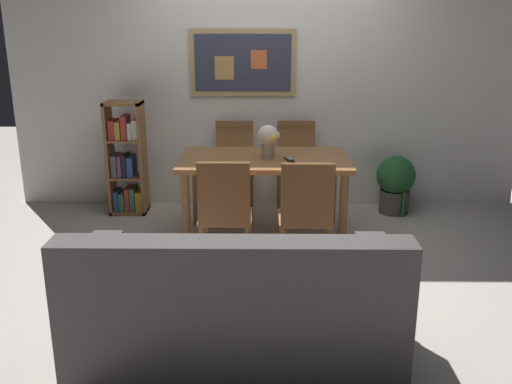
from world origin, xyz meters
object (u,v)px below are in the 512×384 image
at_px(dining_chair_near_right, 306,209).
at_px(potted_ivy, 395,182).
at_px(dining_chair_far_left, 234,159).
at_px(bookshelf, 127,162).
at_px(dining_table, 265,168).
at_px(flower_vase, 269,139).
at_px(dining_chair_near_left, 225,208).
at_px(tv_remote, 289,159).
at_px(leather_couch, 235,312).
at_px(dining_chair_far_right, 296,159).

distance_m(dining_chair_near_right, potted_ivy, 1.84).
bearing_deg(dining_chair_near_right, dining_chair_far_left, 111.17).
relative_size(dining_chair_near_right, dining_chair_far_left, 1.00).
bearing_deg(bookshelf, dining_table, -27.00).
xyz_separation_m(bookshelf, flower_vase, (1.41, -0.71, 0.38)).
xyz_separation_m(dining_chair_near_left, tv_remote, (0.51, 0.65, 0.22)).
distance_m(potted_ivy, flower_vase, 1.59).
distance_m(dining_chair_far_left, leather_couch, 2.71).
xyz_separation_m(dining_chair_far_left, potted_ivy, (1.62, -0.05, -0.22)).
bearing_deg(tv_remote, flower_vase, 148.13).
xyz_separation_m(dining_chair_far_left, leather_couch, (0.13, -2.70, -0.23)).
height_order(dining_table, dining_chair_near_right, dining_chair_near_right).
bearing_deg(bookshelf, dining_chair_far_left, 3.76).
height_order(dining_chair_far_right, dining_chair_near_right, same).
height_order(dining_chair_far_right, tv_remote, dining_chair_far_right).
bearing_deg(tv_remote, dining_chair_near_left, -127.77).
bearing_deg(leather_couch, dining_chair_far_left, 92.76).
height_order(dining_chair_near_left, tv_remote, dining_chair_near_left).
relative_size(dining_table, dining_chair_near_left, 1.60).
bearing_deg(dining_chair_far_right, tv_remote, -97.27).
distance_m(dining_chair_far_right, leather_couch, 2.77).
bearing_deg(potted_ivy, flower_vase, -150.57).
relative_size(bookshelf, tv_remote, 6.97).
bearing_deg(dining_chair_far_left, potted_ivy, -1.88).
xyz_separation_m(bookshelf, potted_ivy, (2.70, 0.02, -0.21)).
height_order(dining_chair_far_left, flower_vase, flower_vase).
bearing_deg(dining_table, dining_chair_near_right, -69.01).
relative_size(dining_chair_near_right, tv_remote, 5.61).
bearing_deg(leather_couch, potted_ivy, 60.55).
height_order(dining_chair_near_right, flower_vase, flower_vase).
height_order(bookshelf, tv_remote, bookshelf).
bearing_deg(flower_vase, dining_chair_near_right, -70.88).
relative_size(dining_chair_far_right, bookshelf, 0.81).
relative_size(bookshelf, potted_ivy, 1.93).
distance_m(dining_chair_near_left, dining_chair_far_left, 1.54).
xyz_separation_m(dining_table, leather_couch, (-0.17, -1.93, -0.33)).
relative_size(dining_chair_far_right, flower_vase, 3.19).
height_order(flower_vase, tv_remote, flower_vase).
bearing_deg(dining_table, tv_remote, -29.75).
relative_size(dining_table, bookshelf, 1.29).
relative_size(dining_chair_near_left, flower_vase, 3.19).
xyz_separation_m(dining_chair_far_left, bookshelf, (-1.07, -0.07, -0.01)).
relative_size(dining_chair_near_left, dining_chair_far_right, 1.00).
xyz_separation_m(leather_couch, flower_vase, (0.20, 1.92, 0.60)).
height_order(dining_chair_far_right, potted_ivy, dining_chair_far_right).
xyz_separation_m(dining_table, bookshelf, (-1.37, 0.70, -0.12)).
bearing_deg(potted_ivy, dining_table, -151.52).
relative_size(leather_couch, tv_remote, 11.11).
height_order(dining_table, tv_remote, tv_remote).
bearing_deg(flower_vase, dining_chair_far_right, 69.96).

